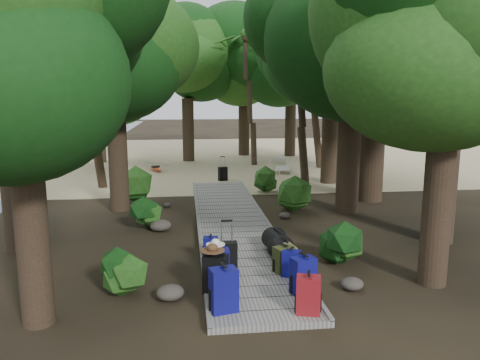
{
  "coord_description": "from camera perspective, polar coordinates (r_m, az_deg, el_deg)",
  "views": [
    {
      "loc": [
        -1.28,
        -11.6,
        3.62
      ],
      "look_at": [
        0.4,
        2.67,
        1.0
      ],
      "focal_mm": 35.0,
      "sensor_mm": 36.0,
      "label": 1
    }
  ],
  "objects": [
    {
      "name": "rock_left_b",
      "position": [
        10.74,
        -13.95,
        -9.14
      ],
      "size": [
        0.35,
        0.31,
        0.19
      ],
      "primitive_type": null,
      "color": "#4C473F",
      "rests_on": "ground"
    },
    {
      "name": "palm_right_b",
      "position": [
        23.92,
        9.8,
        12.61
      ],
      "size": [
        4.79,
        4.79,
        9.26
      ],
      "primitive_type": null,
      "color": "#15380F",
      "rests_on": "ground"
    },
    {
      "name": "shrub_left_b",
      "position": [
        13.05,
        -11.23,
        -3.93
      ],
      "size": [
        0.99,
        0.99,
        0.89
      ],
      "primitive_type": null,
      "color": "#1C4615",
      "rests_on": "ground"
    },
    {
      "name": "tree_right_b",
      "position": [
        12.34,
        24.62,
        14.25
      ],
      "size": [
        5.22,
        5.22,
        9.32
      ],
      "primitive_type": null,
      "color": "black",
      "rests_on": "ground"
    },
    {
      "name": "tree_right_f",
      "position": [
        22.78,
        14.49,
        12.27
      ],
      "size": [
        5.06,
        5.06,
        9.04
      ],
      "primitive_type": null,
      "color": "black",
      "rests_on": "ground"
    },
    {
      "name": "rock_left_c",
      "position": [
        12.82,
        -9.68,
        -5.48
      ],
      "size": [
        0.58,
        0.52,
        0.32
      ],
      "primitive_type": null,
      "color": "#4C473F",
      "rests_on": "ground"
    },
    {
      "name": "backpack_right_a",
      "position": [
        7.84,
        8.34,
        -13.47
      ],
      "size": [
        0.45,
        0.37,
        0.69
      ],
      "primitive_type": null,
      "rotation": [
        0.0,
        0.0,
        -0.27
      ],
      "color": "maroon",
      "rests_on": "boardwalk"
    },
    {
      "name": "boardwalk",
      "position": [
        13.16,
        -0.89,
        -5.36
      ],
      "size": [
        2.0,
        12.0,
        0.12
      ],
      "primitive_type": "cube",
      "color": "gray",
      "rests_on": "ground"
    },
    {
      "name": "tree_right_c",
      "position": [
        14.69,
        13.61,
        15.39
      ],
      "size": [
        5.76,
        5.76,
        9.97
      ],
      "primitive_type": null,
      "color": "black",
      "rests_on": "ground"
    },
    {
      "name": "duffel_right_khaki",
      "position": [
        10.22,
        5.48,
        -8.52
      ],
      "size": [
        0.51,
        0.68,
        0.41
      ],
      "primitive_type": null,
      "rotation": [
        0.0,
        0.0,
        0.17
      ],
      "color": "olive",
      "rests_on": "boardwalk"
    },
    {
      "name": "sand_beach",
      "position": [
        27.87,
        -4.04,
        2.86
      ],
      "size": [
        40.0,
        22.0,
        0.02
      ],
      "primitive_type": "cube",
      "color": "tan",
      "rests_on": "ground"
    },
    {
      "name": "backpack_right_d",
      "position": [
        9.51,
        5.34,
        -9.44
      ],
      "size": [
        0.45,
        0.4,
        0.58
      ],
      "primitive_type": null,
      "rotation": [
        0.0,
        0.0,
        0.4
      ],
      "color": "#3C401E",
      "rests_on": "boardwalk"
    },
    {
      "name": "duffel_right_black",
      "position": [
        10.6,
        4.56,
        -7.56
      ],
      "size": [
        0.61,
        0.85,
        0.49
      ],
      "primitive_type": null,
      "rotation": [
        0.0,
        0.0,
        0.15
      ],
      "color": "black",
      "rests_on": "boardwalk"
    },
    {
      "name": "hat_white",
      "position": [
        8.67,
        -3.01,
        -7.5
      ],
      "size": [
        0.35,
        0.35,
        0.12
      ],
      "primitive_type": null,
      "color": "silver",
      "rests_on": "backpack_left_c"
    },
    {
      "name": "rock_right_b",
      "position": [
        11.1,
        12.56,
        -8.21
      ],
      "size": [
        0.49,
        0.44,
        0.27
      ],
      "primitive_type": null,
      "color": "#4C473F",
      "rests_on": "ground"
    },
    {
      "name": "hat_brown",
      "position": [
        8.4,
        -3.38,
        -8.15
      ],
      "size": [
        0.45,
        0.45,
        0.13
      ],
      "primitive_type": null,
      "color": "#51351E",
      "rests_on": "backpack_left_b"
    },
    {
      "name": "shrub_left_c",
      "position": [
        16.12,
        -12.84,
        -0.76
      ],
      "size": [
        1.31,
        1.31,
        1.18
      ],
      "primitive_type": null,
      "color": "#1C4615",
      "rests_on": "ground"
    },
    {
      "name": "rock_left_d",
      "position": [
        15.5,
        -8.86,
        -3.02
      ],
      "size": [
        0.26,
        0.24,
        0.14
      ],
      "primitive_type": null,
      "color": "#4C473F",
      "rests_on": "ground"
    },
    {
      "name": "palm_left_a",
      "position": [
        18.95,
        -17.79,
        10.31
      ],
      "size": [
        4.74,
        4.74,
        7.54
      ],
      "primitive_type": null,
      "color": "#15380F",
      "rests_on": "ground"
    },
    {
      "name": "shrub_left_a",
      "position": [
        8.94,
        -13.52,
        -10.87
      ],
      "size": [
        0.95,
        0.95,
        0.86
      ],
      "primitive_type": null,
      "color": "#1C4615",
      "rests_on": "ground"
    },
    {
      "name": "tree_right_a",
      "position": [
        9.37,
        23.89,
        10.77
      ],
      "size": [
        4.6,
        4.6,
        7.66
      ],
      "primitive_type": null,
      "color": "black",
      "rests_on": "ground"
    },
    {
      "name": "ground",
      "position": [
        12.22,
        -0.41,
        -6.89
      ],
      "size": [
        120.0,
        120.0,
        0.0
      ],
      "primitive_type": "plane",
      "color": "#312618",
      "rests_on": "ground"
    },
    {
      "name": "palm_right_a",
      "position": [
        18.12,
        8.49,
        10.26
      ],
      "size": [
        4.26,
        4.26,
        7.26
      ],
      "primitive_type": null,
      "color": "#15380F",
      "rests_on": "ground"
    },
    {
      "name": "suitcase_on_boardwalk",
      "position": [
        9.4,
        -1.61,
        -9.44
      ],
      "size": [
        0.42,
        0.24,
        0.64
      ],
      "primitive_type": null,
      "rotation": [
        0.0,
        0.0,
        -0.04
      ],
      "color": "black",
      "rests_on": "boardwalk"
    },
    {
      "name": "tree_back_b",
      "position": [
        28.36,
        0.49,
        12.51
      ],
      "size": [
        5.26,
        5.26,
        9.4
      ],
      "primitive_type": null,
      "color": "black",
      "rests_on": "ground"
    },
    {
      "name": "tree_back_a",
      "position": [
        25.98,
        -6.46,
        12.28
      ],
      "size": [
        5.24,
        5.24,
        9.06
      ],
      "primitive_type": null,
      "color": "black",
      "rests_on": "ground"
    },
    {
      "name": "tree_left_b",
      "position": [
        11.93,
        -26.93,
        15.84
      ],
      "size": [
        5.54,
        5.54,
        9.97
      ],
      "primitive_type": null,
      "color": "black",
      "rests_on": "ground"
    },
    {
      "name": "backpack_left_a",
      "position": [
        7.82,
        -2.01,
        -12.98
      ],
      "size": [
        0.49,
        0.39,
        0.81
      ],
      "primitive_type": null,
      "rotation": [
        0.0,
        0.0,
        0.23
      ],
      "color": "navy",
      "rests_on": "boardwalk"
    },
    {
      "name": "backpack_right_b",
      "position": [
        8.54,
        7.71,
        -11.25
      ],
      "size": [
        0.48,
        0.4,
        0.74
      ],
      "primitive_type": null,
      "rotation": [
        0.0,
        0.0,
        0.3
      ],
      "color": "navy",
      "rests_on": "boardwalk"
    },
    {
      "name": "backpack_left_c",
      "position": [
        8.77,
        -2.77,
        -10.42
      ],
      "size": [
        0.43,
        0.31,
        0.79
      ],
      "primitive_type": null,
      "rotation": [
        0.0,
        0.0,
        0.01
      ],
      "color": "navy",
      "rests_on": "boardwalk"
    },
    {
      "name": "backpack_left_d",
      "position": [
        10.37,
        -3.59,
        -7.99
      ],
      "size": [
        0.34,
        0.27,
        0.49
      ],
      "primitive_type": null,
      "rotation": [
        0.0,
        0.0,
        -0.12
      ],
      "color": "navy",
      "rests_on": "boardwalk"
    },
    {
      "name": "shrub_right_c",
      "position": [
        17.53,
        3.66,
        -0.2
      ],
      "size": [
        0.94,
        0.94,
        0.84
      ],
      "primitive_type": null,
      "color": "#1C4615",
      "rests_on": "ground"
    },
    {
      "name": "palm_right_c",
      "position": [
        24.5,
        2.24,
        9.49
      ],
      "size": [
        4.11,
        4.11,
        6.53
      ],
      "primitive_type": null,
      "color": "#15380F",
      "rests_on": "ground"
    },
    {
      "name": "tree_back_c",
      "position": [
        28.12,
        6.26,
        12.23
      ],
      "size": [
        5.09,
        5.09,
        9.16
      ],
      "primitive_type": null,
      "color": "black",
      "rests_on": "ground"
    },
    {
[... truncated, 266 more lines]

